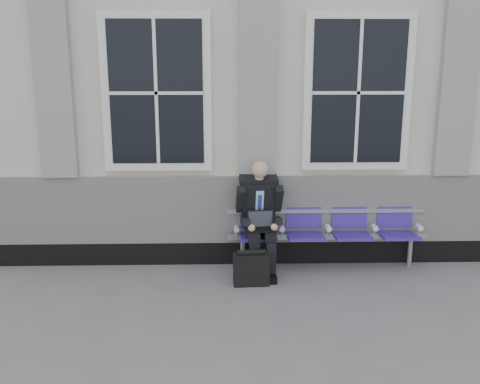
{
  "coord_description": "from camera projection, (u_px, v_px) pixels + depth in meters",
  "views": [
    {
      "loc": [
        -1.29,
        -5.27,
        2.6
      ],
      "look_at": [
        -1.13,
        0.9,
        1.12
      ],
      "focal_mm": 40.0,
      "sensor_mm": 36.0,
      "label": 1
    }
  ],
  "objects": [
    {
      "name": "ground",
      "position": [
        347.0,
        311.0,
        5.77
      ],
      "size": [
        70.0,
        70.0,
        0.0
      ],
      "primitive_type": "plane",
      "color": "slate",
      "rests_on": "ground"
    },
    {
      "name": "station_building",
      "position": [
        305.0,
        88.0,
        8.62
      ],
      "size": [
        14.4,
        4.4,
        4.49
      ],
      "color": "beige",
      "rests_on": "ground"
    },
    {
      "name": "bench",
      "position": [
        327.0,
        226.0,
        6.93
      ],
      "size": [
        2.6,
        0.47,
        0.91
      ],
      "color": "#9EA0A3",
      "rests_on": "ground"
    },
    {
      "name": "businessman",
      "position": [
        260.0,
        213.0,
        6.72
      ],
      "size": [
        0.6,
        0.8,
        1.44
      ],
      "color": "black",
      "rests_on": "ground"
    },
    {
      "name": "briefcase",
      "position": [
        251.0,
        269.0,
        6.42
      ],
      "size": [
        0.44,
        0.2,
        0.44
      ],
      "color": "black",
      "rests_on": "ground"
    }
  ]
}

